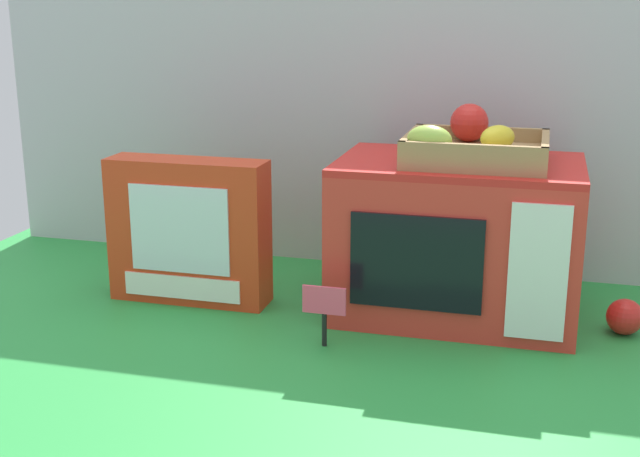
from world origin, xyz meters
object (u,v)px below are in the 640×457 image
Objects in this scene: price_sign at (324,307)px; cookie_set_box at (189,231)px; loose_toy_apple at (625,317)px; food_groups_crate at (473,146)px; toy_microwave at (457,238)px.

cookie_set_box is at bearing 153.66° from price_sign.
loose_toy_apple is at bearing 20.94° from price_sign.
food_groups_crate reaches higher than loose_toy_apple.
food_groups_crate reaches higher than cookie_set_box.
cookie_set_box is 4.86× the size of loose_toy_apple.
toy_microwave is at bearing 7.45° from cookie_set_box.
toy_microwave is at bearing 167.35° from food_groups_crate.
toy_microwave is 1.77× the size of food_groups_crate.
price_sign is at bearing -131.55° from toy_microwave.
toy_microwave is 0.48m from cookie_set_box.
cookie_set_box reaches higher than loose_toy_apple.
loose_toy_apple is at bearing -5.09° from food_groups_crate.
price_sign is at bearing -26.34° from cookie_set_box.
price_sign is 0.50m from loose_toy_apple.
toy_microwave is 0.28m from price_sign.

